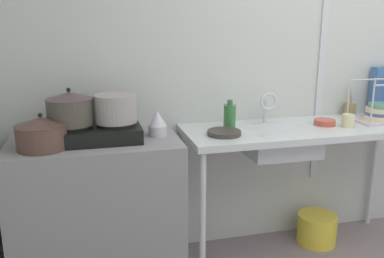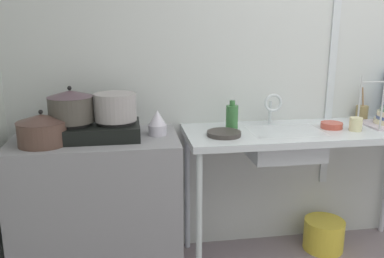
% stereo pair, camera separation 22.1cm
% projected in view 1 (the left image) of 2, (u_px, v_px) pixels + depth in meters
% --- Properties ---
extents(wall_back, '(5.20, 0.10, 2.74)m').
position_uv_depth(wall_back, '(333.00, 44.00, 2.87)').
color(wall_back, silver).
rests_on(wall_back, ground).
extents(wall_metal_strip, '(0.05, 0.01, 2.19)m').
position_uv_depth(wall_metal_strip, '(325.00, 24.00, 2.75)').
color(wall_metal_strip, silver).
extents(counter_concrete, '(0.95, 0.53, 0.87)m').
position_uv_depth(counter_concrete, '(99.00, 212.00, 2.41)').
color(counter_concrete, gray).
rests_on(counter_concrete, ground).
extents(counter_sink, '(1.55, 0.53, 0.87)m').
position_uv_depth(counter_sink, '(304.00, 137.00, 2.63)').
color(counter_sink, silver).
rests_on(counter_sink, ground).
extents(stove, '(0.51, 0.32, 0.10)m').
position_uv_depth(stove, '(95.00, 133.00, 2.29)').
color(stove, black).
rests_on(stove, counter_concrete).
extents(pot_on_left_burner, '(0.25, 0.25, 0.20)m').
position_uv_depth(pot_on_left_burner, '(70.00, 108.00, 2.22)').
color(pot_on_left_burner, '#47433B').
rests_on(pot_on_left_burner, stove).
extents(pot_on_right_burner, '(0.24, 0.24, 0.15)m').
position_uv_depth(pot_on_right_burner, '(116.00, 108.00, 2.28)').
color(pot_on_right_burner, gray).
rests_on(pot_on_right_burner, stove).
extents(pot_beside_stove, '(0.27, 0.27, 0.19)m').
position_uv_depth(pot_beside_stove, '(42.00, 133.00, 2.13)').
color(pot_beside_stove, '#513A30').
rests_on(pot_beside_stove, counter_concrete).
extents(percolator, '(0.11, 0.11, 0.15)m').
position_uv_depth(percolator, '(158.00, 124.00, 2.38)').
color(percolator, silver).
rests_on(percolator, counter_concrete).
extents(sink_basin, '(0.44, 0.30, 0.17)m').
position_uv_depth(sink_basin, '(281.00, 142.00, 2.58)').
color(sink_basin, silver).
rests_on(sink_basin, counter_sink).
extents(faucet, '(0.12, 0.07, 0.21)m').
position_uv_depth(faucet, '(268.00, 103.00, 2.65)').
color(faucet, silver).
rests_on(faucet, counter_sink).
extents(frying_pan, '(0.20, 0.20, 0.03)m').
position_uv_depth(frying_pan, '(224.00, 133.00, 2.41)').
color(frying_pan, '#393430').
rests_on(frying_pan, counter_sink).
extents(dish_rack, '(0.34, 0.26, 0.31)m').
position_uv_depth(dish_rack, '(379.00, 113.00, 2.75)').
color(dish_rack, '#B5B9B9').
rests_on(dish_rack, counter_sink).
extents(cup_by_rack, '(0.08, 0.08, 0.08)m').
position_uv_depth(cup_by_rack, '(348.00, 121.00, 2.59)').
color(cup_by_rack, beige).
rests_on(cup_by_rack, counter_sink).
extents(small_bowl_on_drainboard, '(0.13, 0.13, 0.04)m').
position_uv_depth(small_bowl_on_drainboard, '(325.00, 122.00, 2.65)').
color(small_bowl_on_drainboard, '#B84A3B').
rests_on(small_bowl_on_drainboard, counter_sink).
extents(bottle_by_sink, '(0.08, 0.08, 0.18)m').
position_uv_depth(bottle_by_sink, '(230.00, 116.00, 2.55)').
color(bottle_by_sink, '#366E39').
rests_on(bottle_by_sink, counter_sink).
extents(cereal_box, '(0.15, 0.08, 0.34)m').
position_uv_depth(cereal_box, '(381.00, 91.00, 2.93)').
color(cereal_box, '#3E66A6').
rests_on(cereal_box, counter_sink).
extents(utensil_jar, '(0.08, 0.08, 0.22)m').
position_uv_depth(utensil_jar, '(350.00, 109.00, 2.90)').
color(utensil_jar, olive).
rests_on(utensil_jar, counter_sink).
extents(bucket_on_floor, '(0.27, 0.27, 0.21)m').
position_uv_depth(bucket_on_floor, '(317.00, 229.00, 2.90)').
color(bucket_on_floor, yellow).
rests_on(bucket_on_floor, ground).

